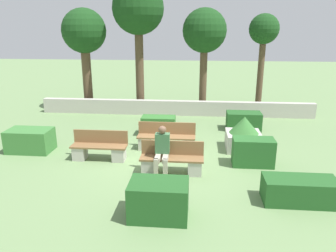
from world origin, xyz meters
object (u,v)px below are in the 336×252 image
planter_corner_left (244,134)px  tree_center_right (205,33)px  bench_left_side (166,139)px  tree_rightmost (264,34)px  person_seated_man (162,149)px  tree_leftmost (84,34)px  bench_right_side (99,149)px  tree_center_left (138,11)px  bench_front (172,162)px

planter_corner_left → tree_center_right: 5.93m
bench_left_side → tree_rightmost: (3.81, 5.35, 3.20)m
person_seated_man → tree_leftmost: bearing=121.6°
bench_left_side → bench_right_side: bearing=-142.0°
tree_center_left → tree_rightmost: (5.53, 0.33, -0.95)m
bench_front → tree_rightmost: 8.57m
person_seated_man → tree_rightmost: (3.74, 7.28, 2.79)m
bench_front → tree_center_left: tree_center_left is taller
tree_rightmost → person_seated_man: bearing=-117.2°
bench_right_side → tree_rightmost: size_ratio=0.38×
bench_left_side → bench_front: bearing=-70.3°
bench_left_side → tree_center_left: 6.74m
bench_front → planter_corner_left: 2.95m
planter_corner_left → tree_rightmost: tree_rightmost is taller
bench_right_side → person_seated_man: bearing=-31.1°
tree_leftmost → tree_center_left: tree_center_left is taller
bench_right_side → tree_center_left: bearing=81.1°
planter_corner_left → tree_rightmost: 6.11m
bench_right_side → tree_center_right: tree_center_right is taller
bench_left_side → tree_center_left: (-1.71, 5.03, 4.15)m
planter_corner_left → tree_center_left: tree_center_left is taller
bench_front → tree_center_right: size_ratio=0.37×
tree_leftmost → tree_rightmost: (8.06, 0.26, 0.01)m
bench_right_side → tree_rightmost: (5.72, 6.39, 3.21)m
tree_center_right → tree_rightmost: 2.61m
bench_front → planter_corner_left: planter_corner_left is taller
bench_right_side → person_seated_man: (1.98, -0.89, 0.42)m
bench_front → person_seated_man: (-0.25, -0.14, 0.42)m
planter_corner_left → tree_center_left: size_ratio=0.19×
bench_front → person_seated_man: bearing=-151.4°
bench_front → tree_center_left: 8.23m
person_seated_man → planter_corner_left: bearing=41.4°
bench_right_side → bench_front: bearing=-25.5°
planter_corner_left → tree_rightmost: size_ratio=0.25×
tree_rightmost → tree_center_left: bearing=-176.6°
tree_leftmost → bench_left_side: bearing=-50.1°
bench_front → bench_left_side: bearing=100.2°
person_seated_man → tree_center_right: bearing=80.8°
bench_front → planter_corner_left: bearing=42.7°
person_seated_man → tree_leftmost: (-4.32, 7.01, 2.78)m
tree_rightmost → bench_right_side: bearing=-131.8°
planter_corner_left → bench_front: bearing=-137.3°
bench_left_side → bench_right_side: 2.18m
planter_corner_left → bench_right_side: bearing=-164.2°
bench_right_side → tree_center_right: size_ratio=0.36×
bench_left_side → bench_right_side: same height
tree_leftmost → tree_center_right: 5.46m
tree_center_left → planter_corner_left: bearing=-48.9°
bench_front → tree_center_left: size_ratio=0.30×
person_seated_man → tree_center_left: bearing=104.4°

